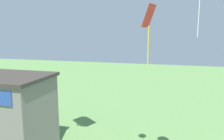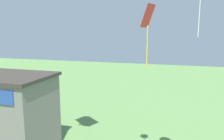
% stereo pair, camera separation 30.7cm
% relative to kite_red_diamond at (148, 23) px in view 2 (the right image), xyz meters
% --- Properties ---
extents(kite_red_diamond, '(0.59, 0.83, 2.73)m').
position_rel_kite_red_diamond_xyz_m(kite_red_diamond, '(0.00, 0.00, 0.00)').
color(kite_red_diamond, red).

